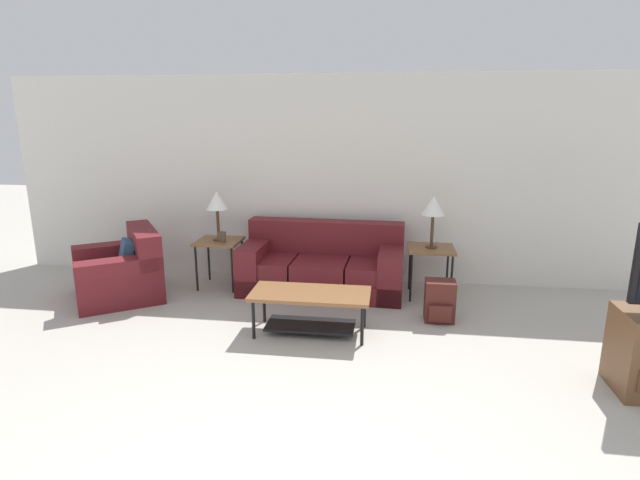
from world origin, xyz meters
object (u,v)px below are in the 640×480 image
at_px(side_table_left, 219,245).
at_px(table_lamp_left, 217,202).
at_px(couch, 322,267).
at_px(coffee_table, 310,303).
at_px(backpack, 440,301).
at_px(table_lamp_right, 433,207).
at_px(side_table_right, 431,253).
at_px(armchair, 122,273).

xyz_separation_m(side_table_left, table_lamp_left, (0.00, -0.00, 0.54)).
relative_size(couch, coffee_table, 1.70).
distance_m(coffee_table, backpack, 1.38).
relative_size(coffee_table, backpack, 2.65).
distance_m(table_lamp_left, table_lamp_right, 2.58).
height_order(coffee_table, table_lamp_right, table_lamp_right).
distance_m(coffee_table, side_table_right, 1.75).
bearing_deg(armchair, side_table_left, 25.67).
bearing_deg(side_table_right, coffee_table, -135.25).
distance_m(armchair, coffee_table, 2.49).
relative_size(couch, table_lamp_left, 3.25).
bearing_deg(armchair, coffee_table, -16.94).
distance_m(armchair, side_table_left, 1.18).
bearing_deg(couch, coffee_table, -87.68).
xyz_separation_m(coffee_table, side_table_right, (1.24, 1.23, 0.22)).
bearing_deg(side_table_right, armchair, -172.13).
distance_m(couch, side_table_right, 1.31).
bearing_deg(couch, table_lamp_left, -178.37).
distance_m(couch, coffee_table, 1.26).
bearing_deg(table_lamp_right, side_table_left, 180.00).
bearing_deg(couch, side_table_left, -178.37).
bearing_deg(backpack, table_lamp_left, 164.35).
relative_size(armchair, table_lamp_left, 2.26).
height_order(armchair, coffee_table, armchair).
height_order(armchair, side_table_left, armchair).
bearing_deg(side_table_right, table_lamp_right, -90.00).
bearing_deg(armchair, table_lamp_right, 7.87).
relative_size(side_table_right, backpack, 1.37).
distance_m(couch, table_lamp_right, 1.51).
relative_size(armchair, side_table_right, 2.30).
relative_size(side_table_right, table_lamp_left, 0.98).
distance_m(armchair, table_lamp_left, 1.40).
bearing_deg(armchair, table_lamp_left, 25.67).
relative_size(couch, side_table_right, 3.30).
xyz_separation_m(side_table_right, table_lamp_left, (-2.58, -0.00, 0.54)).
xyz_separation_m(couch, table_lamp_right, (1.29, -0.04, 0.78)).
height_order(armchair, side_table_right, armchair).
height_order(couch, table_lamp_left, table_lamp_left).
relative_size(coffee_table, table_lamp_right, 1.91).
height_order(side_table_left, table_lamp_right, table_lamp_right).
bearing_deg(table_lamp_left, side_table_left, 108.43).
bearing_deg(side_table_left, coffee_table, -42.40).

